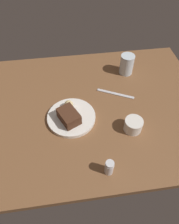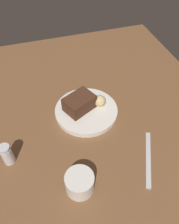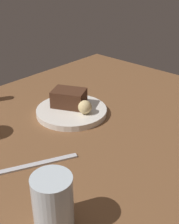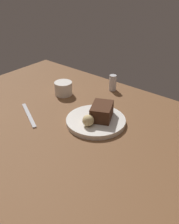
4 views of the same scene
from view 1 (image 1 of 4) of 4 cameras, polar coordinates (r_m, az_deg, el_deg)
The scene contains 8 objects.
dining_table at distance 97.45cm, azimuth -1.48°, elevation 0.92°, with size 120.00×84.00×3.00cm, color brown.
dessert_plate at distance 91.53cm, azimuth -5.15°, elevation -1.47°, with size 21.83×21.83×1.80cm, color white.
chocolate_cake_slice at distance 87.47cm, azimuth -5.89°, elevation -1.22°, with size 9.97×7.11×5.25cm, color #472819.
bread_roll at distance 92.54cm, azimuth -5.92°, elevation 2.09°, with size 4.11×4.11×4.11cm, color #DBC184.
salt_shaker at distance 76.22cm, azimuth 5.63°, elevation -15.40°, with size 3.33×3.33×7.19cm.
water_glass at distance 112.94cm, azimuth 10.52°, elevation 13.16°, with size 7.36×7.36×10.90cm, color silver.
coffee_cup at distance 88.06cm, azimuth 12.31°, elevation -3.66°, with size 7.77×7.77×5.83cm, color silver.
butter_knife at distance 102.62cm, azimuth 7.38°, elevation 5.13°, with size 19.00×1.40×0.50cm, color silver.
Camera 1 is at (6.17, 62.49, 76.02)cm, focal length 32.19 mm.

